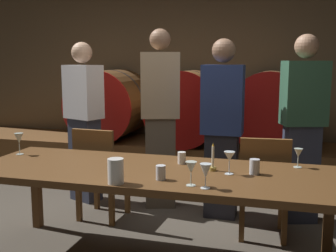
{
  "coord_description": "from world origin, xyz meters",
  "views": [
    {
      "loc": [
        1.1,
        -2.81,
        1.49
      ],
      "look_at": [
        0.22,
        0.36,
        0.97
      ],
      "focal_mm": 43.89,
      "sensor_mm": 36.0,
      "label": 1
    }
  ],
  "objects_px": {
    "candle_center": "(213,163)",
    "wine_glass_far_right": "(298,154)",
    "guest_far_left": "(84,121)",
    "wine_glass_left": "(191,168)",
    "chair_left": "(99,169)",
    "guest_far_right": "(303,128)",
    "wine_barrel_left": "(111,104)",
    "guest_center_right": "(222,127)",
    "cup_center": "(182,158)",
    "chair_right": "(264,183)",
    "dining_table": "(154,178)",
    "wine_glass_right": "(229,157)",
    "wine_glass_far_left": "(19,139)",
    "cup_right": "(255,167)",
    "guest_center_left": "(160,117)",
    "wine_barrel_right": "(270,109)",
    "pitcher": "(116,171)",
    "wine_barrel_center": "(189,107)",
    "wine_glass_center": "(206,172)",
    "cup_left": "(161,173)"
  },
  "relations": [
    {
      "from": "wine_barrel_center",
      "to": "chair_left",
      "type": "relative_size",
      "value": 1.09
    },
    {
      "from": "guest_center_right",
      "to": "wine_glass_far_right",
      "type": "bearing_deg",
      "value": 131.29
    },
    {
      "from": "pitcher",
      "to": "wine_glass_far_left",
      "type": "height_order",
      "value": "wine_glass_far_left"
    },
    {
      "from": "wine_barrel_right",
      "to": "dining_table",
      "type": "height_order",
      "value": "wine_barrel_right"
    },
    {
      "from": "dining_table",
      "to": "wine_glass_center",
      "type": "relative_size",
      "value": 17.05
    },
    {
      "from": "wine_glass_left",
      "to": "wine_glass_center",
      "type": "xyz_separation_m",
      "value": [
        0.1,
        -0.03,
        -0.01
      ]
    },
    {
      "from": "candle_center",
      "to": "wine_glass_far_right",
      "type": "xyz_separation_m",
      "value": [
        0.58,
        0.25,
        0.05
      ]
    },
    {
      "from": "wine_glass_center",
      "to": "wine_barrel_right",
      "type": "bearing_deg",
      "value": 83.23
    },
    {
      "from": "chair_left",
      "to": "guest_far_right",
      "type": "bearing_deg",
      "value": -161.61
    },
    {
      "from": "pitcher",
      "to": "wine_glass_right",
      "type": "xyz_separation_m",
      "value": [
        0.66,
        0.4,
        0.04
      ]
    },
    {
      "from": "wine_barrel_center",
      "to": "wine_glass_far_left",
      "type": "distance_m",
      "value": 2.29
    },
    {
      "from": "wine_barrel_center",
      "to": "cup_center",
      "type": "height_order",
      "value": "wine_barrel_center"
    },
    {
      "from": "candle_center",
      "to": "wine_glass_far_left",
      "type": "height_order",
      "value": "candle_center"
    },
    {
      "from": "wine_barrel_left",
      "to": "candle_center",
      "type": "distance_m",
      "value": 2.74
    },
    {
      "from": "guest_center_left",
      "to": "wine_glass_left",
      "type": "height_order",
      "value": "guest_center_left"
    },
    {
      "from": "chair_right",
      "to": "pitcher",
      "type": "xyz_separation_m",
      "value": [
        -0.87,
        -1.06,
        0.32
      ]
    },
    {
      "from": "chair_right",
      "to": "wine_glass_far_left",
      "type": "xyz_separation_m",
      "value": [
        -1.95,
        -0.52,
        0.37
      ]
    },
    {
      "from": "pitcher",
      "to": "wine_glass_right",
      "type": "bearing_deg",
      "value": 31.48
    },
    {
      "from": "chair_right",
      "to": "cup_center",
      "type": "distance_m",
      "value": 0.8
    },
    {
      "from": "guest_far_right",
      "to": "cup_center",
      "type": "bearing_deg",
      "value": 29.65
    },
    {
      "from": "wine_barrel_right",
      "to": "wine_glass_left",
      "type": "relative_size",
      "value": 6.23
    },
    {
      "from": "wine_glass_left",
      "to": "wine_glass_far_right",
      "type": "distance_m",
      "value": 0.91
    },
    {
      "from": "guest_far_left",
      "to": "wine_glass_far_right",
      "type": "height_order",
      "value": "guest_far_left"
    },
    {
      "from": "guest_center_right",
      "to": "cup_center",
      "type": "bearing_deg",
      "value": 78.89
    },
    {
      "from": "wine_barrel_left",
      "to": "wine_glass_left",
      "type": "height_order",
      "value": "wine_barrel_left"
    },
    {
      "from": "cup_center",
      "to": "cup_right",
      "type": "height_order",
      "value": "cup_right"
    },
    {
      "from": "cup_right",
      "to": "chair_right",
      "type": "bearing_deg",
      "value": 85.69
    },
    {
      "from": "guest_far_right",
      "to": "guest_center_left",
      "type": "bearing_deg",
      "value": -18.8
    },
    {
      "from": "wine_glass_right",
      "to": "dining_table",
      "type": "bearing_deg",
      "value": -178.05
    },
    {
      "from": "wine_barrel_left",
      "to": "guest_center_left",
      "type": "xyz_separation_m",
      "value": [
        0.97,
        -1.02,
        0.0
      ]
    },
    {
      "from": "cup_left",
      "to": "chair_left",
      "type": "bearing_deg",
      "value": 133.14
    },
    {
      "from": "chair_left",
      "to": "guest_far_right",
      "type": "xyz_separation_m",
      "value": [
        1.81,
        0.47,
        0.4
      ]
    },
    {
      "from": "guest_far_right",
      "to": "cup_center",
      "type": "distance_m",
      "value": 1.32
    },
    {
      "from": "wine_glass_right",
      "to": "wine_glass_far_left",
      "type": "bearing_deg",
      "value": 175.32
    },
    {
      "from": "guest_far_left",
      "to": "wine_glass_left",
      "type": "height_order",
      "value": "guest_far_left"
    },
    {
      "from": "dining_table",
      "to": "wine_glass_right",
      "type": "bearing_deg",
      "value": 1.95
    },
    {
      "from": "cup_right",
      "to": "dining_table",
      "type": "bearing_deg",
      "value": -174.65
    },
    {
      "from": "wine_barrel_center",
      "to": "pitcher",
      "type": "height_order",
      "value": "wine_barrel_center"
    },
    {
      "from": "wine_barrel_center",
      "to": "guest_far_right",
      "type": "height_order",
      "value": "guest_far_right"
    },
    {
      "from": "guest_center_left",
      "to": "cup_right",
      "type": "xyz_separation_m",
      "value": [
        1.01,
        -1.15,
        -0.15
      ]
    },
    {
      "from": "dining_table",
      "to": "guest_far_left",
      "type": "relative_size",
      "value": 1.56
    },
    {
      "from": "guest_center_left",
      "to": "wine_glass_far_left",
      "type": "height_order",
      "value": "guest_center_left"
    },
    {
      "from": "candle_center",
      "to": "cup_center",
      "type": "relative_size",
      "value": 2.23
    },
    {
      "from": "guest_far_right",
      "to": "candle_center",
      "type": "relative_size",
      "value": 8.66
    },
    {
      "from": "guest_center_right",
      "to": "pitcher",
      "type": "height_order",
      "value": "guest_center_right"
    },
    {
      "from": "cup_left",
      "to": "wine_glass_right",
      "type": "bearing_deg",
      "value": 31.09
    },
    {
      "from": "wine_barrel_left",
      "to": "guest_far_right",
      "type": "xyz_separation_m",
      "value": [
        2.33,
        -1.06,
        -0.04
      ]
    },
    {
      "from": "candle_center",
      "to": "wine_glass_far_right",
      "type": "bearing_deg",
      "value": 23.31
    },
    {
      "from": "dining_table",
      "to": "wine_glass_right",
      "type": "distance_m",
      "value": 0.56
    },
    {
      "from": "pitcher",
      "to": "cup_center",
      "type": "bearing_deg",
      "value": 64.88
    }
  ]
}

